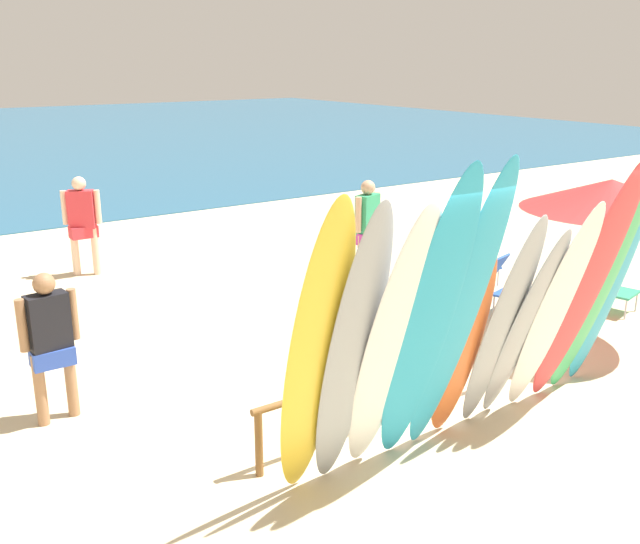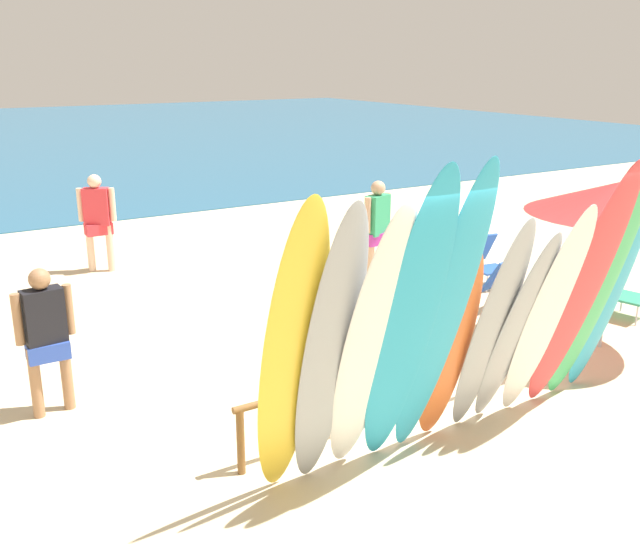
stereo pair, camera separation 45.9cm
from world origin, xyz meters
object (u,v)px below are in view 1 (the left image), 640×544
at_px(surfboard_white_8, 553,311).
at_px(beach_umbrella, 611,195).
at_px(beachgoer_photographing, 82,219).
at_px(beach_chair_red, 473,256).
at_px(surfboard_grey_1, 352,352).
at_px(surfboard_grey_6, 502,325).
at_px(beach_chair_striped, 606,281).
at_px(surfboard_rack, 435,364).
at_px(beachgoer_by_water, 367,224).
at_px(surfboard_red_9, 586,287).
at_px(surfboard_yellow_0, 316,355).
at_px(surfboard_green_10, 601,279).
at_px(surfboard_teal_11, 613,276).
at_px(surfboard_teal_4, 459,315).
at_px(surfboard_grey_7, 524,326).
at_px(surfboard_orange_5, 463,343).
at_px(beach_chair_blue, 502,282).
at_px(beachgoer_near_rack, 50,337).
at_px(surfboard_teal_3, 427,325).
at_px(surfboard_white_2, 391,344).

distance_m(surfboard_white_8, beach_umbrella, 2.49).
height_order(beachgoer_photographing, beach_chair_red, beachgoer_photographing).
xyz_separation_m(surfboard_grey_1, surfboard_grey_6, (1.71, 0.00, -0.15)).
bearing_deg(beach_chair_striped, surfboard_rack, 178.37).
xyz_separation_m(surfboard_rack, beachgoer_by_water, (2.14, 3.83, 0.41)).
bearing_deg(beach_chair_striped, surfboard_red_9, -164.21).
bearing_deg(beachgoer_photographing, surfboard_yellow_0, -64.53).
distance_m(surfboard_grey_6, surfboard_green_10, 1.35).
bearing_deg(beach_umbrella, surfboard_teal_11, -142.13).
xyz_separation_m(surfboard_teal_4, surfboard_red_9, (1.67, -0.02, -0.06)).
relative_size(surfboard_grey_7, beach_chair_red, 2.68).
distance_m(surfboard_orange_5, beach_chair_red, 5.08).
xyz_separation_m(surfboard_teal_11, beach_chair_blue, (0.98, 2.29, -0.84)).
xyz_separation_m(surfboard_yellow_0, surfboard_white_8, (2.62, -0.12, -0.15)).
bearing_deg(surfboard_orange_5, beach_umbrella, 15.63).
bearing_deg(surfboard_orange_5, surfboard_teal_4, -141.44).
distance_m(surfboard_red_9, beach_chair_striped, 3.50).
bearing_deg(surfboard_grey_1, surfboard_yellow_0, 167.70).
relative_size(surfboard_red_9, beach_chair_striped, 3.40).
height_order(surfboard_grey_7, beachgoer_by_water, surfboard_grey_7).
bearing_deg(surfboard_white_8, surfboard_rack, 140.96).
bearing_deg(surfboard_white_8, beachgoer_by_water, 76.30).
xyz_separation_m(surfboard_grey_1, surfboard_grey_7, (2.03, 0.01, -0.24)).
distance_m(surfboard_green_10, beachgoer_near_rack, 5.40).
relative_size(surfboard_white_8, beach_chair_red, 2.99).
bearing_deg(beach_umbrella, beach_chair_red, 78.23).
bearing_deg(beach_chair_striped, surfboard_teal_3, -175.37).
bearing_deg(surfboard_yellow_0, surfboard_red_9, -6.20).
bearing_deg(beach_chair_red, beach_chair_blue, -112.23).
distance_m(surfboard_green_10, beachgoer_by_water, 4.60).
relative_size(beachgoer_near_rack, beach_umbrella, 0.72).
relative_size(surfboard_teal_4, surfboard_grey_7, 1.36).
height_order(surfboard_orange_5, beach_umbrella, beach_umbrella).
bearing_deg(surfboard_white_2, surfboard_orange_5, 9.25).
relative_size(surfboard_grey_7, beachgoer_near_rack, 1.41).
distance_m(beach_chair_striped, beach_umbrella, 1.94).
bearing_deg(surfboard_green_10, surfboard_teal_4, -179.84).
bearing_deg(beach_umbrella, surfboard_grey_1, -168.83).
height_order(surfboard_yellow_0, beach_chair_striped, surfboard_yellow_0).
height_order(surfboard_teal_3, beachgoer_near_rack, surfboard_teal_3).
bearing_deg(surfboard_red_9, surfboard_white_2, -179.43).
xyz_separation_m(surfboard_rack, surfboard_grey_1, (-1.51, -0.64, 0.72)).
height_order(surfboard_yellow_0, surfboard_orange_5, surfboard_yellow_0).
relative_size(surfboard_yellow_0, surfboard_green_10, 0.95).
bearing_deg(surfboard_teal_11, beachgoer_near_rack, 148.32).
bearing_deg(beachgoer_near_rack, surfboard_rack, -37.70).
distance_m(surfboard_yellow_0, beachgoer_by_water, 5.94).
bearing_deg(beach_chair_striped, beach_chair_red, 92.54).
distance_m(surfboard_green_10, beach_chair_red, 4.21).
bearing_deg(beachgoer_near_rack, surfboard_grey_7, -41.02).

